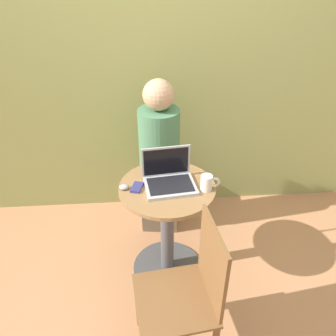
# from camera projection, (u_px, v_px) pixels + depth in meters

# --- Properties ---
(ground_plane) EXTENTS (12.00, 12.00, 0.00)m
(ground_plane) POSITION_uv_depth(u_px,v_px,m) (167.00, 268.00, 2.44)
(ground_plane) COLOR tan
(back_wall) EXTENTS (7.00, 0.05, 2.60)m
(back_wall) POSITION_uv_depth(u_px,v_px,m) (159.00, 60.00, 2.44)
(back_wall) COLOR #939956
(back_wall) RESTS_ON ground_plane
(round_table) EXTENTS (0.61, 0.61, 0.75)m
(round_table) POSITION_uv_depth(u_px,v_px,m) (167.00, 222.00, 2.19)
(round_table) COLOR #4C4C51
(round_table) RESTS_ON ground_plane
(laptop) EXTENTS (0.33, 0.27, 0.22)m
(laptop) POSITION_uv_depth(u_px,v_px,m) (169.00, 178.00, 2.02)
(laptop) COLOR #B7B7BC
(laptop) RESTS_ON round_table
(cell_phone) EXTENTS (0.09, 0.12, 0.02)m
(cell_phone) POSITION_uv_depth(u_px,v_px,m) (137.00, 187.00, 2.01)
(cell_phone) COLOR navy
(cell_phone) RESTS_ON round_table
(computer_mouse) EXTENTS (0.06, 0.05, 0.03)m
(computer_mouse) POSITION_uv_depth(u_px,v_px,m) (124.00, 187.00, 2.00)
(computer_mouse) COLOR #B2B2B7
(computer_mouse) RESTS_ON round_table
(coffee_cup) EXTENTS (0.12, 0.07, 0.10)m
(coffee_cup) POSITION_uv_depth(u_px,v_px,m) (207.00, 183.00, 1.98)
(coffee_cup) COLOR white
(coffee_cup) RESTS_ON round_table
(chair_empty) EXTENTS (0.45, 0.45, 0.90)m
(chair_empty) POSITION_uv_depth(u_px,v_px,m) (187.00, 294.00, 1.71)
(chair_empty) COLOR brown
(chair_empty) RESTS_ON ground_plane
(person_seated) EXTENTS (0.34, 0.48, 1.27)m
(person_seated) POSITION_uv_depth(u_px,v_px,m) (160.00, 167.00, 2.59)
(person_seated) COLOR brown
(person_seated) RESTS_ON ground_plane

